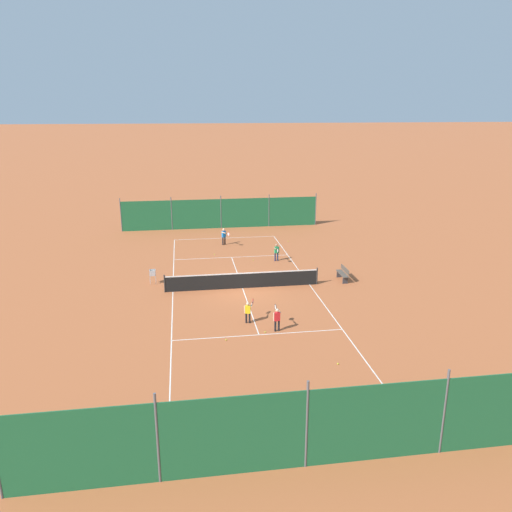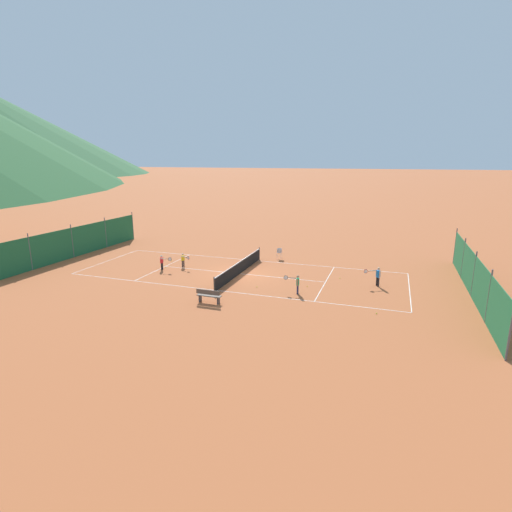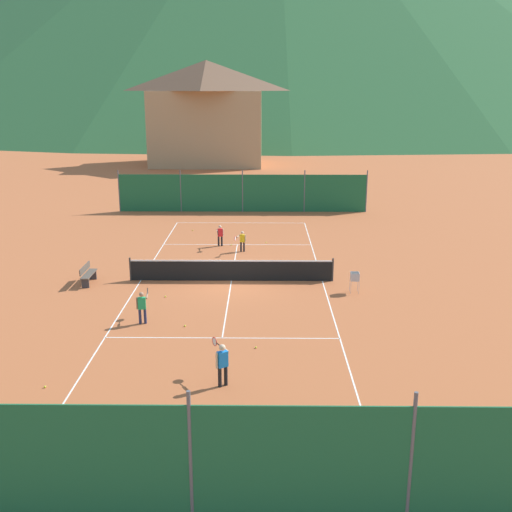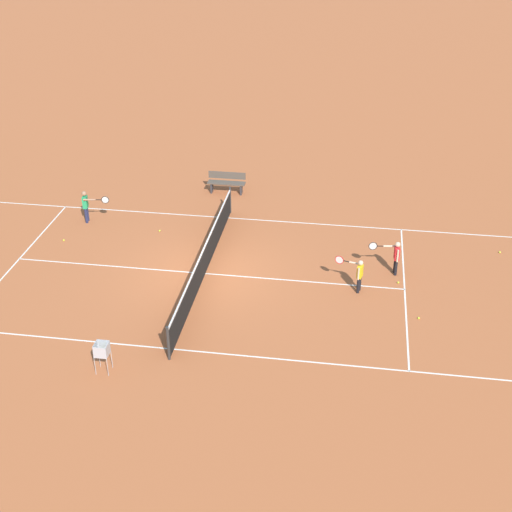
{
  "view_description": "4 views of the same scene",
  "coord_description": "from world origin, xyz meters",
  "px_view_note": "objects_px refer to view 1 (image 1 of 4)",
  "views": [
    {
      "loc": [
        3.32,
        27.68,
        10.39
      ],
      "look_at": [
        -1.12,
        -2.07,
        1.33
      ],
      "focal_mm": 35.0,
      "sensor_mm": 36.0,
      "label": 1
    },
    {
      "loc": [
        -26.7,
        -10.42,
        8.43
      ],
      "look_at": [
        0.3,
        -1.17,
        1.39
      ],
      "focal_mm": 28.0,
      "sensor_mm": 36.0,
      "label": 2
    },
    {
      "loc": [
        1.39,
        -25.65,
        8.44
      ],
      "look_at": [
        1.12,
        -0.62,
        1.34
      ],
      "focal_mm": 42.0,
      "sensor_mm": 36.0,
      "label": 3
    },
    {
      "loc": [
        19.39,
        4.62,
        11.94
      ],
      "look_at": [
        0.75,
        1.79,
        1.23
      ],
      "focal_mm": 50.0,
      "sensor_mm": 36.0,
      "label": 4
    }
  ],
  "objects_px": {
    "tennis_net": "(242,280)",
    "tennis_ball_near_corner": "(226,340)",
    "tennis_ball_by_net_right": "(288,241)",
    "tennis_ball_far_corner": "(279,274)",
    "player_near_service": "(277,251)",
    "courtside_bench": "(343,273)",
    "tennis_ball_mid_court": "(253,260)",
    "player_far_baseline": "(248,310)",
    "ball_hopper": "(152,274)",
    "player_far_service": "(277,317)",
    "tennis_ball_alley_left": "(214,254)",
    "tennis_ball_alley_right": "(338,364)",
    "player_near_baseline": "(224,235)",
    "tennis_ball_by_net_left": "(265,332)"
  },
  "relations": [
    {
      "from": "tennis_ball_by_net_left",
      "to": "tennis_ball_alley_right",
      "type": "bearing_deg",
      "value": 125.89
    },
    {
      "from": "player_near_service",
      "to": "tennis_ball_by_net_right",
      "type": "xyz_separation_m",
      "value": [
        -1.91,
        -4.98,
        -0.68
      ]
    },
    {
      "from": "player_near_service",
      "to": "tennis_ball_far_corner",
      "type": "bearing_deg",
      "value": 82.29
    },
    {
      "from": "tennis_ball_mid_court",
      "to": "tennis_ball_far_corner",
      "type": "bearing_deg",
      "value": 110.98
    },
    {
      "from": "tennis_ball_by_net_right",
      "to": "ball_hopper",
      "type": "distance_m",
      "value": 13.3
    },
    {
      "from": "tennis_net",
      "to": "tennis_ball_near_corner",
      "type": "distance_m",
      "value": 6.96
    },
    {
      "from": "tennis_ball_mid_court",
      "to": "tennis_ball_alley_left",
      "type": "relative_size",
      "value": 1.0
    },
    {
      "from": "player_far_baseline",
      "to": "tennis_ball_alley_left",
      "type": "xyz_separation_m",
      "value": [
        0.87,
        -12.15,
        -0.62
      ]
    },
    {
      "from": "tennis_net",
      "to": "player_near_service",
      "type": "height_order",
      "value": "player_near_service"
    },
    {
      "from": "tennis_ball_mid_court",
      "to": "tennis_ball_by_net_right",
      "type": "height_order",
      "value": "same"
    },
    {
      "from": "tennis_ball_mid_court",
      "to": "ball_hopper",
      "type": "relative_size",
      "value": 0.07
    },
    {
      "from": "tennis_net",
      "to": "player_far_service",
      "type": "distance_m",
      "value": 6.13
    },
    {
      "from": "tennis_ball_alley_left",
      "to": "tennis_ball_mid_court",
      "type": "bearing_deg",
      "value": 144.77
    },
    {
      "from": "tennis_ball_near_corner",
      "to": "tennis_ball_by_net_left",
      "type": "distance_m",
      "value": 2.0
    },
    {
      "from": "ball_hopper",
      "to": "tennis_ball_far_corner",
      "type": "bearing_deg",
      "value": -175.09
    },
    {
      "from": "tennis_ball_by_net_left",
      "to": "courtside_bench",
      "type": "xyz_separation_m",
      "value": [
        -6.02,
        -6.68,
        0.42
      ]
    },
    {
      "from": "player_near_baseline",
      "to": "tennis_net",
      "type": "bearing_deg",
      "value": 91.35
    },
    {
      "from": "player_far_service",
      "to": "tennis_ball_by_net_right",
      "type": "bearing_deg",
      "value": -103.94
    },
    {
      "from": "tennis_ball_far_corner",
      "to": "tennis_ball_alley_right",
      "type": "bearing_deg",
      "value": 91.01
    },
    {
      "from": "tennis_ball_near_corner",
      "to": "tennis_ball_alley_right",
      "type": "bearing_deg",
      "value": 146.62
    },
    {
      "from": "tennis_ball_mid_court",
      "to": "tennis_ball_far_corner",
      "type": "height_order",
      "value": "same"
    },
    {
      "from": "tennis_ball_by_net_right",
      "to": "tennis_ball_far_corner",
      "type": "height_order",
      "value": "same"
    },
    {
      "from": "tennis_ball_near_corner",
      "to": "tennis_ball_alley_right",
      "type": "xyz_separation_m",
      "value": [
        -4.44,
        2.93,
        0.0
      ]
    },
    {
      "from": "tennis_ball_near_corner",
      "to": "tennis_ball_by_net_left",
      "type": "relative_size",
      "value": 1.0
    },
    {
      "from": "tennis_ball_mid_court",
      "to": "tennis_ball_alley_right",
      "type": "relative_size",
      "value": 1.0
    },
    {
      "from": "tennis_ball_far_corner",
      "to": "ball_hopper",
      "type": "xyz_separation_m",
      "value": [
        7.95,
        0.68,
        0.62
      ]
    },
    {
      "from": "player_near_service",
      "to": "tennis_ball_near_corner",
      "type": "distance_m",
      "value": 12.7
    },
    {
      "from": "player_near_service",
      "to": "courtside_bench",
      "type": "height_order",
      "value": "player_near_service"
    },
    {
      "from": "player_near_service",
      "to": "tennis_ball_by_net_right",
      "type": "relative_size",
      "value": 18.56
    },
    {
      "from": "player_far_service",
      "to": "tennis_ball_far_corner",
      "type": "xyz_separation_m",
      "value": [
        -1.71,
        -8.3,
        -0.65
      ]
    },
    {
      "from": "courtside_bench",
      "to": "tennis_ball_mid_court",
      "type": "bearing_deg",
      "value": -45.04
    },
    {
      "from": "tennis_ball_far_corner",
      "to": "tennis_ball_alley_left",
      "type": "bearing_deg",
      "value": -52.59
    },
    {
      "from": "player_near_baseline",
      "to": "tennis_ball_near_corner",
      "type": "relative_size",
      "value": 19.9
    },
    {
      "from": "player_far_service",
      "to": "player_near_baseline",
      "type": "xyz_separation_m",
      "value": [
        1.16,
        -15.87,
        0.08
      ]
    },
    {
      "from": "player_near_baseline",
      "to": "courtside_bench",
      "type": "bearing_deg",
      "value": 125.13
    },
    {
      "from": "tennis_ball_alley_left",
      "to": "player_far_baseline",
      "type": "bearing_deg",
      "value": 94.11
    },
    {
      "from": "player_far_baseline",
      "to": "tennis_ball_alley_left",
      "type": "relative_size",
      "value": 16.77
    },
    {
      "from": "tennis_ball_near_corner",
      "to": "ball_hopper",
      "type": "xyz_separation_m",
      "value": [
        3.72,
        -8.32,
        0.62
      ]
    },
    {
      "from": "tennis_ball_near_corner",
      "to": "tennis_ball_alley_left",
      "type": "bearing_deg",
      "value": -91.69
    },
    {
      "from": "tennis_ball_by_net_left",
      "to": "tennis_net",
      "type": "bearing_deg",
      "value": -86.98
    },
    {
      "from": "tennis_ball_alley_right",
      "to": "tennis_ball_alley_left",
      "type": "bearing_deg",
      "value": -76.61
    },
    {
      "from": "tennis_ball_by_net_right",
      "to": "player_near_service",
      "type": "bearing_deg",
      "value": 69.07
    },
    {
      "from": "tennis_ball_mid_court",
      "to": "ball_hopper",
      "type": "height_order",
      "value": "ball_hopper"
    },
    {
      "from": "tennis_ball_by_net_right",
      "to": "tennis_ball_alley_right",
      "type": "height_order",
      "value": "same"
    },
    {
      "from": "courtside_bench",
      "to": "player_far_service",
      "type": "bearing_deg",
      "value": 50.29
    },
    {
      "from": "player_far_baseline",
      "to": "tennis_ball_by_net_right",
      "type": "height_order",
      "value": "player_far_baseline"
    },
    {
      "from": "player_near_service",
      "to": "tennis_ball_alley_left",
      "type": "relative_size",
      "value": 18.56
    },
    {
      "from": "tennis_ball_alley_left",
      "to": "tennis_ball_by_net_left",
      "type": "bearing_deg",
      "value": 96.42
    },
    {
      "from": "player_far_service",
      "to": "tennis_ball_by_net_left",
      "type": "bearing_deg",
      "value": 14.53
    },
    {
      "from": "player_near_service",
      "to": "tennis_ball_mid_court",
      "type": "relative_size",
      "value": 18.56
    }
  ]
}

